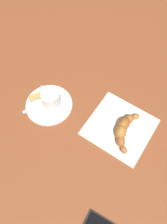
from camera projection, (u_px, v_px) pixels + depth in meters
ground_plane at (80, 120)px, 0.67m from camera, size 1.80×1.80×0.00m
saucer at (49, 104)px, 0.69m from camera, size 0.14×0.14×0.01m
espresso_cup at (50, 98)px, 0.67m from camera, size 0.08×0.06×0.05m
teaspoon at (48, 102)px, 0.68m from camera, size 0.08×0.11×0.01m
sugar_packet at (40, 95)px, 0.70m from camera, size 0.05×0.07×0.01m
napkin at (120, 127)px, 0.66m from camera, size 0.18×0.17×0.00m
croissant at (124, 129)px, 0.63m from camera, size 0.07×0.13×0.04m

